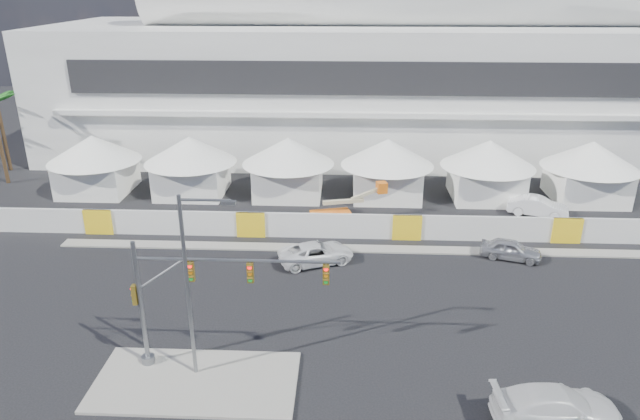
{
  "coord_description": "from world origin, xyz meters",
  "views": [
    {
      "loc": [
        1.2,
        -25.68,
        18.5
      ],
      "look_at": [
        -0.45,
        10.0,
        4.11
      ],
      "focal_mm": 32.0,
      "sensor_mm": 36.0,
      "label": 1
    }
  ],
  "objects_px": {
    "pickup_curb": "(316,253)",
    "traffic_mast": "(185,298)",
    "lot_car_a": "(538,206)",
    "boom_lift": "(338,213)",
    "sedan_silver": "(511,249)",
    "pickup_near": "(556,406)",
    "streetlight_median": "(192,276)"
  },
  "relations": [
    {
      "from": "pickup_near",
      "to": "lot_car_a",
      "type": "distance_m",
      "value": 25.61
    },
    {
      "from": "pickup_near",
      "to": "streetlight_median",
      "type": "relative_size",
      "value": 0.6
    },
    {
      "from": "lot_car_a",
      "to": "boom_lift",
      "type": "bearing_deg",
      "value": 117.15
    },
    {
      "from": "lot_car_a",
      "to": "streetlight_median",
      "type": "height_order",
      "value": "streetlight_median"
    },
    {
      "from": "pickup_near",
      "to": "boom_lift",
      "type": "xyz_separation_m",
      "value": [
        -10.16,
        22.29,
        0.04
      ]
    },
    {
      "from": "pickup_curb",
      "to": "traffic_mast",
      "type": "distance_m",
      "value": 13.71
    },
    {
      "from": "pickup_curb",
      "to": "boom_lift",
      "type": "xyz_separation_m",
      "value": [
        1.4,
        7.17,
        0.13
      ]
    },
    {
      "from": "sedan_silver",
      "to": "streetlight_median",
      "type": "height_order",
      "value": "streetlight_median"
    },
    {
      "from": "sedan_silver",
      "to": "lot_car_a",
      "type": "bearing_deg",
      "value": -11.33
    },
    {
      "from": "streetlight_median",
      "to": "lot_car_a",
      "type": "bearing_deg",
      "value": 43.42
    },
    {
      "from": "pickup_curb",
      "to": "lot_car_a",
      "type": "height_order",
      "value": "lot_car_a"
    },
    {
      "from": "sedan_silver",
      "to": "pickup_near",
      "type": "height_order",
      "value": "pickup_near"
    },
    {
      "from": "sedan_silver",
      "to": "pickup_near",
      "type": "xyz_separation_m",
      "value": [
        -2.28,
        -16.39,
        0.11
      ]
    },
    {
      "from": "sedan_silver",
      "to": "lot_car_a",
      "type": "distance_m",
      "value": 9.42
    },
    {
      "from": "pickup_near",
      "to": "traffic_mast",
      "type": "bearing_deg",
      "value": 76.25
    },
    {
      "from": "pickup_curb",
      "to": "lot_car_a",
      "type": "xyz_separation_m",
      "value": [
        18.25,
        9.59,
        0.08
      ]
    },
    {
      "from": "pickup_near",
      "to": "boom_lift",
      "type": "distance_m",
      "value": 24.5
    },
    {
      "from": "lot_car_a",
      "to": "traffic_mast",
      "type": "distance_m",
      "value": 32.47
    },
    {
      "from": "boom_lift",
      "to": "sedan_silver",
      "type": "bearing_deg",
      "value": -39.95
    },
    {
      "from": "pickup_near",
      "to": "sedan_silver",
      "type": "bearing_deg",
      "value": -11.34
    },
    {
      "from": "lot_car_a",
      "to": "boom_lift",
      "type": "relative_size",
      "value": 0.75
    },
    {
      "from": "traffic_mast",
      "to": "lot_car_a",
      "type": "bearing_deg",
      "value": 41.84
    },
    {
      "from": "boom_lift",
      "to": "streetlight_median",
      "type": "bearing_deg",
      "value": -123.02
    },
    {
      "from": "streetlight_median",
      "to": "boom_lift",
      "type": "relative_size",
      "value": 1.46
    },
    {
      "from": "streetlight_median",
      "to": "boom_lift",
      "type": "height_order",
      "value": "streetlight_median"
    },
    {
      "from": "pickup_near",
      "to": "streetlight_median",
      "type": "xyz_separation_m",
      "value": [
        -16.75,
        2.54,
        4.79
      ]
    },
    {
      "from": "traffic_mast",
      "to": "streetlight_median",
      "type": "xyz_separation_m",
      "value": [
        0.63,
        -0.63,
        1.57
      ]
    },
    {
      "from": "lot_car_a",
      "to": "streetlight_median",
      "type": "distance_m",
      "value": 32.63
    },
    {
      "from": "lot_car_a",
      "to": "streetlight_median",
      "type": "xyz_separation_m",
      "value": [
        -23.44,
        -22.18,
        4.81
      ]
    },
    {
      "from": "pickup_curb",
      "to": "pickup_near",
      "type": "xyz_separation_m",
      "value": [
        11.56,
        -15.13,
        0.1
      ]
    },
    {
      "from": "streetlight_median",
      "to": "pickup_curb",
      "type": "bearing_deg",
      "value": 67.6
    },
    {
      "from": "sedan_silver",
      "to": "lot_car_a",
      "type": "xyz_separation_m",
      "value": [
        4.42,
        8.32,
        0.09
      ]
    }
  ]
}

